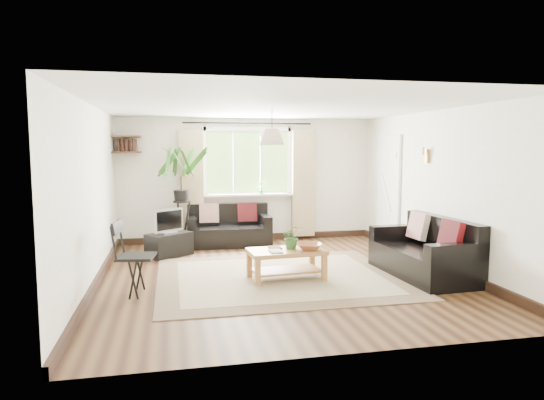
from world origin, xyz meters
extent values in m
plane|color=black|center=(0.00, 0.00, 0.00)|extent=(5.50, 5.50, 0.00)
plane|color=white|center=(0.00, 0.00, 2.40)|extent=(5.50, 5.50, 0.00)
cube|color=silver|center=(0.00, 2.75, 1.20)|extent=(5.00, 0.02, 2.40)
cube|color=silver|center=(0.00, -2.75, 1.20)|extent=(5.00, 0.02, 2.40)
cube|color=silver|center=(-2.50, 0.00, 1.20)|extent=(0.02, 5.50, 2.40)
cube|color=silver|center=(2.50, 0.00, 1.20)|extent=(0.02, 5.50, 2.40)
cube|color=beige|center=(0.00, -0.13, 0.01)|extent=(3.41, 2.93, 0.02)
cube|color=silver|center=(2.47, 1.70, 1.00)|extent=(0.06, 0.96, 2.06)
imported|color=#2B5C24|center=(0.16, -0.19, 0.59)|extent=(0.34, 0.31, 0.33)
imported|color=#985634|center=(0.38, -0.32, 0.47)|extent=(0.42, 0.42, 0.09)
imported|color=silver|center=(-0.19, -0.36, 0.44)|extent=(0.17, 0.23, 0.02)
imported|color=#4E2A1F|center=(-0.15, -0.15, 0.44)|extent=(0.17, 0.23, 0.02)
cube|color=black|center=(-1.53, 1.61, 0.20)|extent=(0.83, 0.77, 0.39)
imported|color=#2D6023|center=(0.25, 2.63, 1.06)|extent=(0.14, 0.10, 0.27)
camera|label=1|loc=(-1.48, -6.67, 1.83)|focal=32.00mm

